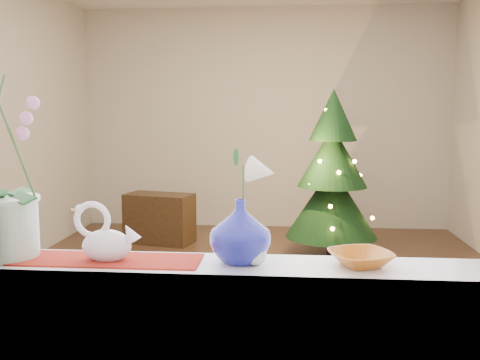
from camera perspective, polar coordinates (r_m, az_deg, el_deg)
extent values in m
plane|color=#3C2618|center=(4.39, 1.27, -11.82)|extent=(5.00, 5.00, 0.00)
cube|color=beige|center=(6.65, 2.69, 6.52)|extent=(4.50, 0.10, 2.70)
cube|color=beige|center=(1.66, -4.11, 4.28)|extent=(4.50, 0.10, 2.70)
cube|color=white|center=(1.87, -3.35, -9.41)|extent=(2.20, 0.26, 0.04)
cube|color=maroon|center=(1.95, -14.58, -8.21)|extent=(0.70, 0.20, 0.01)
imported|color=navy|center=(1.84, 0.02, -4.96)|extent=(0.30, 0.30, 0.25)
sphere|color=silver|center=(1.83, 1.62, -7.90)|extent=(0.09, 0.09, 0.08)
imported|color=#A95A16|center=(1.87, 12.74, -8.27)|extent=(0.23, 0.23, 0.04)
cube|color=black|center=(5.97, -8.58, -4.06)|extent=(0.79, 0.53, 0.54)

